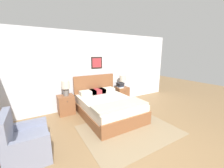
# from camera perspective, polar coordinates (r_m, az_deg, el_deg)

# --- Properties ---
(ground_plane) EXTENTS (16.00, 16.00, 0.00)m
(ground_plane) POSITION_cam_1_polar(r_m,az_deg,el_deg) (2.95, 13.81, -27.55)
(ground_plane) COLOR olive
(wall_back) EXTENTS (7.54, 0.09, 2.60)m
(wall_back) POSITION_cam_1_polar(r_m,az_deg,el_deg) (4.87, -10.73, 5.46)
(wall_back) COLOR silver
(wall_back) RESTS_ON ground_plane
(area_rug_main) EXTENTS (2.27, 1.76, 0.01)m
(area_rug_main) POSITION_cam_1_polar(r_m,az_deg,el_deg) (3.67, 7.14, -18.40)
(area_rug_main) COLOR #897556
(area_rug_main) RESTS_ON ground_plane
(bed) EXTENTS (1.50, 2.05, 1.14)m
(bed) POSITION_cam_1_polar(r_m,az_deg,el_deg) (4.26, -1.76, -9.24)
(bed) COLOR brown
(bed) RESTS_ON ground_plane
(armchair) EXTENTS (0.70, 0.79, 0.92)m
(armchair) POSITION_cam_1_polar(r_m,az_deg,el_deg) (3.11, -32.26, -20.12)
(armchair) COLOR gray
(armchair) RESTS_ON ground_plane
(nightstand_near_window) EXTENTS (0.48, 0.43, 0.60)m
(nightstand_near_window) POSITION_cam_1_polar(r_m,az_deg,el_deg) (4.62, -18.52, -8.16)
(nightstand_near_window) COLOR brown
(nightstand_near_window) RESTS_ON ground_plane
(nightstand_by_door) EXTENTS (0.48, 0.43, 0.60)m
(nightstand_by_door) POSITION_cam_1_polar(r_m,az_deg,el_deg) (5.43, 4.03, -4.41)
(nightstand_by_door) COLOR brown
(nightstand_by_door) RESTS_ON ground_plane
(table_lamp_near_window) EXTENTS (0.24, 0.24, 0.47)m
(table_lamp_near_window) POSITION_cam_1_polar(r_m,az_deg,el_deg) (4.43, -18.79, -0.95)
(table_lamp_near_window) COLOR slate
(table_lamp_near_window) RESTS_ON nightstand_near_window
(table_lamp_by_door) EXTENTS (0.24, 0.24, 0.47)m
(table_lamp_by_door) POSITION_cam_1_polar(r_m,az_deg,el_deg) (5.28, 4.44, 1.79)
(table_lamp_by_door) COLOR slate
(table_lamp_by_door) RESTS_ON nightstand_by_door
(book_thick_bottom) EXTENTS (0.20, 0.28, 0.04)m
(book_thick_bottom) POSITION_cam_1_polar(r_m,az_deg,el_deg) (5.25, 3.36, -1.35)
(book_thick_bottom) COLOR silver
(book_thick_bottom) RESTS_ON nightstand_by_door
(book_hardcover_middle) EXTENTS (0.19, 0.22, 0.03)m
(book_hardcover_middle) POSITION_cam_1_polar(r_m,az_deg,el_deg) (5.25, 3.37, -0.99)
(book_hardcover_middle) COLOR #335693
(book_hardcover_middle) RESTS_ON book_thick_bottom
(book_novel_upper) EXTENTS (0.20, 0.26, 0.04)m
(book_novel_upper) POSITION_cam_1_polar(r_m,az_deg,el_deg) (5.24, 3.37, -0.61)
(book_novel_upper) COLOR #232328
(book_novel_upper) RESTS_ON book_hardcover_middle
(book_slim_near_top) EXTENTS (0.21, 0.23, 0.04)m
(book_slim_near_top) POSITION_cam_1_polar(r_m,az_deg,el_deg) (5.23, 3.38, -0.15)
(book_slim_near_top) COLOR #232328
(book_slim_near_top) RESTS_ON book_novel_upper
(book_paperback_top) EXTENTS (0.22, 0.26, 0.04)m
(book_paperback_top) POSITION_cam_1_polar(r_m,az_deg,el_deg) (5.22, 3.39, 0.32)
(book_paperback_top) COLOR #232328
(book_paperback_top) RESTS_ON book_slim_near_top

